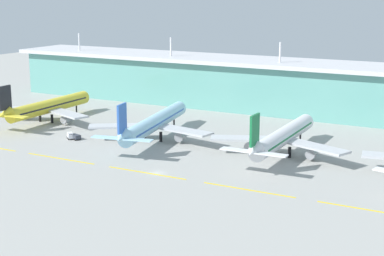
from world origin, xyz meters
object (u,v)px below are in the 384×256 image
object	(u,v)px
airliner_nearest	(48,107)
airliner_far_middle	(282,137)
baggage_cart	(70,136)
airliner_near_middle	(154,123)
pushback_tug	(75,137)

from	to	relation	value
airliner_nearest	airliner_far_middle	size ratio (longest dim) A/B	0.96
airliner_nearest	baggage_cart	distance (m)	34.89
airliner_near_middle	baggage_cart	bearing A→B (deg)	-153.82
airliner_far_middle	pushback_tug	distance (m)	77.84
airliner_near_middle	baggage_cart	size ratio (longest dim) A/B	17.23
airliner_near_middle	pushback_tug	bearing A→B (deg)	-152.85
airliner_nearest	baggage_cart	size ratio (longest dim) A/B	15.10
pushback_tug	baggage_cart	xyz separation A→B (m)	(-2.07, -0.46, 0.16)
airliner_near_middle	pushback_tug	size ratio (longest dim) A/B	13.67
airliner_near_middle	pushback_tug	xyz separation A→B (m)	(-26.40, -13.54, -5.35)
airliner_nearest	pushback_tug	bearing A→B (deg)	-32.67
airliner_nearest	airliner_far_middle	bearing A→B (deg)	-1.96
airliner_near_middle	baggage_cart	distance (m)	32.15
pushback_tug	baggage_cart	world-z (taller)	baggage_cart
baggage_cart	airliner_near_middle	bearing A→B (deg)	26.18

